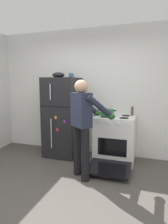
{
  "coord_description": "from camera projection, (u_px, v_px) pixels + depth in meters",
  "views": [
    {
      "loc": [
        1.18,
        -2.15,
        1.54
      ],
      "look_at": [
        0.02,
        1.32,
        1.0
      ],
      "focal_mm": 30.9,
      "sensor_mm": 36.0,
      "label": 1
    }
  ],
  "objects": [
    {
      "name": "coffee_mug",
      "position": [
        71.0,
        75.0,
        3.99
      ],
      "size": [
        0.11,
        0.08,
        0.1
      ],
      "color": "#2D6093",
      "rests_on": "refrigerator"
    },
    {
      "name": "kitchen_wall_back",
      "position": [
        92.0,
        92.0,
        4.24
      ],
      "size": [
        6.0,
        0.1,
        2.7
      ],
      "primitive_type": "cube",
      "color": "white",
      "rests_on": "ground"
    },
    {
      "name": "ground",
      "position": [
        52.0,
        198.0,
        2.61
      ],
      "size": [
        8.0,
        8.0,
        0.0
      ],
      "primitive_type": "plane",
      "color": "#4C4742"
    },
    {
      "name": "stove_range",
      "position": [
        115.0,
        139.0,
        3.82
      ],
      "size": [
        0.76,
        1.22,
        0.91
      ],
      "color": "white",
      "rests_on": "ground"
    },
    {
      "name": "mixing_bowl",
      "position": [
        58.0,
        75.0,
        4.03
      ],
      "size": [
        0.25,
        0.25,
        0.11
      ],
      "primitive_type": "ellipsoid",
      "color": "black",
      "rests_on": "refrigerator"
    },
    {
      "name": "person_cook",
      "position": [
        83.0,
        120.0,
        3.09
      ],
      "size": [
        0.71,
        0.75,
        1.6
      ],
      "color": "black",
      "rests_on": "ground"
    },
    {
      "name": "red_pot",
      "position": [
        107.0,
        113.0,
        3.76
      ],
      "size": [
        0.36,
        0.26,
        0.14
      ],
      "color": "#236638",
      "rests_on": "stove_range"
    },
    {
      "name": "pepper_mill",
      "position": [
        132.0,
        111.0,
        3.85
      ],
      "size": [
        0.05,
        0.05,
        0.18
      ],
      "primitive_type": "cylinder",
      "color": "brown",
      "rests_on": "stove_range"
    },
    {
      "name": "refrigerator",
      "position": [
        63.0,
        117.0,
        4.13
      ],
      "size": [
        0.68,
        0.72,
        1.66
      ],
      "color": "black",
      "rests_on": "ground"
    }
  ]
}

